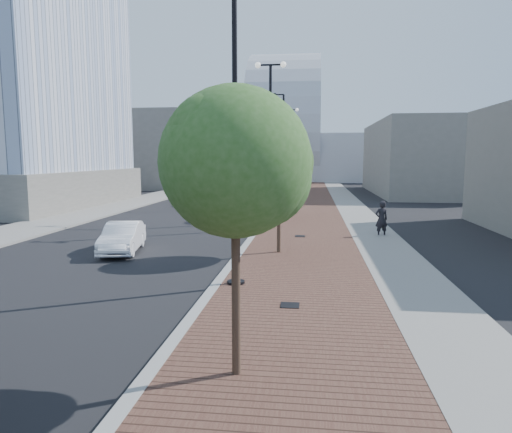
# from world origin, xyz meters

# --- Properties ---
(sidewalk) EXTENTS (7.00, 140.00, 0.12)m
(sidewalk) POSITION_xyz_m (3.50, 40.00, 0.06)
(sidewalk) COLOR #4C2D23
(sidewalk) RESTS_ON ground
(concrete_strip) EXTENTS (2.40, 140.00, 0.13)m
(concrete_strip) POSITION_xyz_m (6.20, 40.00, 0.07)
(concrete_strip) COLOR slate
(concrete_strip) RESTS_ON ground
(curb) EXTENTS (0.30, 140.00, 0.14)m
(curb) POSITION_xyz_m (0.00, 40.00, 0.07)
(curb) COLOR gray
(curb) RESTS_ON ground
(west_sidewalk) EXTENTS (4.00, 140.00, 0.12)m
(west_sidewalk) POSITION_xyz_m (-13.00, 40.00, 0.06)
(west_sidewalk) COLOR slate
(west_sidewalk) RESTS_ON ground
(white_sedan) EXTENTS (2.09, 4.10, 1.29)m
(white_sedan) POSITION_xyz_m (-5.14, 14.74, 0.64)
(white_sedan) COLOR white
(white_sedan) RESTS_ON ground
(dark_car_mid) EXTENTS (3.97, 5.93, 1.51)m
(dark_car_mid) POSITION_xyz_m (-6.06, 34.91, 0.76)
(dark_car_mid) COLOR black
(dark_car_mid) RESTS_ON ground
(dark_car_far) EXTENTS (3.88, 5.54, 1.49)m
(dark_car_far) POSITION_xyz_m (-2.68, 44.44, 0.74)
(dark_car_far) COLOR black
(dark_car_far) RESTS_ON ground
(pedestrian) EXTENTS (0.79, 0.65, 1.87)m
(pedestrian) POSITION_xyz_m (6.52, 19.90, 0.93)
(pedestrian) COLOR black
(pedestrian) RESTS_ON ground
(streetlight_1) EXTENTS (1.44, 0.56, 9.21)m
(streetlight_1) POSITION_xyz_m (0.49, 10.00, 4.34)
(streetlight_1) COLOR black
(streetlight_1) RESTS_ON ground
(streetlight_2) EXTENTS (1.72, 0.56, 9.28)m
(streetlight_2) POSITION_xyz_m (0.60, 22.00, 4.82)
(streetlight_2) COLOR black
(streetlight_2) RESTS_ON ground
(streetlight_3) EXTENTS (1.44, 0.56, 9.21)m
(streetlight_3) POSITION_xyz_m (0.49, 34.00, 4.34)
(streetlight_3) COLOR black
(streetlight_3) RESTS_ON ground
(streetlight_4) EXTENTS (1.72, 0.56, 9.28)m
(streetlight_4) POSITION_xyz_m (0.60, 46.00, 4.82)
(streetlight_4) COLOR black
(streetlight_4) RESTS_ON ground
(traffic_mast) EXTENTS (5.09, 0.20, 8.00)m
(traffic_mast) POSITION_xyz_m (-0.30, 25.00, 4.98)
(traffic_mast) COLOR black
(traffic_mast) RESTS_ON ground
(tree_0) EXTENTS (2.66, 2.66, 5.32)m
(tree_0) POSITION_xyz_m (1.65, 4.02, 3.97)
(tree_0) COLOR #382619
(tree_0) RESTS_ON ground
(tree_1) EXTENTS (2.83, 2.83, 5.29)m
(tree_1) POSITION_xyz_m (1.65, 15.02, 3.86)
(tree_1) COLOR #382619
(tree_1) RESTS_ON ground
(tree_2) EXTENTS (2.87, 2.87, 5.41)m
(tree_2) POSITION_xyz_m (1.65, 27.02, 3.97)
(tree_2) COLOR #382619
(tree_2) RESTS_ON ground
(tree_3) EXTENTS (2.26, 2.19, 4.71)m
(tree_3) POSITION_xyz_m (1.65, 39.02, 3.60)
(tree_3) COLOR #382619
(tree_3) RESTS_ON ground
(convention_center) EXTENTS (50.00, 30.00, 50.00)m
(convention_center) POSITION_xyz_m (-2.00, 85.00, 6.00)
(convention_center) COLOR #A8ABB2
(convention_center) RESTS_ON ground
(commercial_block_nw) EXTENTS (14.00, 20.00, 10.00)m
(commercial_block_nw) POSITION_xyz_m (-20.00, 60.00, 5.00)
(commercial_block_nw) COLOR #66635C
(commercial_block_nw) RESTS_ON ground
(commercial_block_ne) EXTENTS (12.00, 22.00, 8.00)m
(commercial_block_ne) POSITION_xyz_m (16.00, 50.00, 4.00)
(commercial_block_ne) COLOR slate
(commercial_block_ne) RESTS_ON ground
(utility_cover_1) EXTENTS (0.50, 0.50, 0.02)m
(utility_cover_1) POSITION_xyz_m (2.40, 8.00, 0.13)
(utility_cover_1) COLOR black
(utility_cover_1) RESTS_ON sidewalk
(utility_cover_2) EXTENTS (0.50, 0.50, 0.02)m
(utility_cover_2) POSITION_xyz_m (2.40, 19.00, 0.13)
(utility_cover_2) COLOR black
(utility_cover_2) RESTS_ON sidewalk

